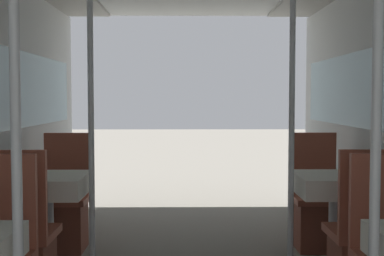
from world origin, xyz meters
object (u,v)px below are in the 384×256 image
object	(u,v)px
dining_table_right_1	(336,191)
chair_right_far_1	(316,214)
chair_left_near_1	(22,256)
chair_left_far_1	(65,214)
chair_right_near_1	(363,255)
support_pole_right_0	(376,140)
support_pole_left_0	(16,140)
dining_table_left_1	(46,191)
support_pole_left_1	(91,121)
support_pole_right_1	(292,121)

from	to	relation	value
dining_table_right_1	chair_right_far_1	xyz separation A→B (m)	(0.00, 0.59, -0.30)
chair_left_near_1	chair_left_far_1	size ratio (longest dim) A/B	1.00
chair_left_far_1	chair_right_near_1	distance (m)	2.43
support_pole_right_0	chair_right_near_1	world-z (taller)	support_pole_right_0
chair_left_near_1	chair_right_far_1	xyz separation A→B (m)	(2.13, 1.19, 0.00)
support_pole_left_0	chair_right_near_1	xyz separation A→B (m)	(1.79, 1.12, -0.81)
dining_table_left_1	chair_right_far_1	world-z (taller)	chair_right_far_1
support_pole_left_1	chair_right_near_1	world-z (taller)	support_pole_left_1
chair_left_far_1	chair_right_near_1	bearing A→B (deg)	150.84
chair_right_far_1	dining_table_left_1	bearing A→B (deg)	15.59
support_pole_left_1	support_pole_right_0	bearing A→B (deg)	-49.71
chair_left_near_1	chair_left_far_1	bearing A→B (deg)	90.00
support_pole_right_0	chair_right_far_1	size ratio (longest dim) A/B	2.28
support_pole_left_0	chair_right_far_1	bearing A→B (deg)	52.21
chair_right_far_1	chair_left_far_1	bearing A→B (deg)	0.00
support_pole_left_0	dining_table_left_1	distance (m)	1.82
chair_left_near_1	dining_table_right_1	distance (m)	2.23
chair_right_near_1	support_pole_right_0	bearing A→B (deg)	-106.62
support_pole_right_0	chair_left_near_1	bearing A→B (deg)	147.90
support_pole_left_1	chair_right_far_1	size ratio (longest dim) A/B	2.28
support_pole_left_1	chair_right_near_1	xyz separation A→B (m)	(1.79, -0.59, -0.81)
chair_left_near_1	support_pole_right_0	distance (m)	2.26
chair_right_near_1	support_pole_right_1	size ratio (longest dim) A/B	0.44
dining_table_left_1	chair_right_near_1	bearing A→B (deg)	-15.59
support_pole_right_0	support_pole_right_1	bearing A→B (deg)	90.00
support_pole_left_0	chair_left_near_1	bearing A→B (deg)	106.62
chair_left_far_1	support_pole_right_1	world-z (taller)	support_pole_right_1
support_pole_left_0	chair_left_far_1	distance (m)	2.47
chair_right_near_1	support_pole_right_1	distance (m)	1.06
support_pole_right_0	support_pole_right_1	distance (m)	1.72
support_pole_right_0	support_pole_right_1	world-z (taller)	same
support_pole_right_0	chair_right_near_1	xyz separation A→B (m)	(0.34, 1.12, -0.81)
support_pole_left_1	chair_right_far_1	world-z (taller)	support_pole_left_1
dining_table_left_1	chair_right_far_1	xyz separation A→B (m)	(2.13, 0.59, -0.30)
support_pole_left_1	chair_right_near_1	distance (m)	2.05
support_pole_right_1	chair_right_near_1	bearing A→B (deg)	-60.52
support_pole_left_0	support_pole_left_1	xyz separation A→B (m)	(0.00, 1.72, 0.00)
support_pole_right_0	dining_table_right_1	size ratio (longest dim) A/B	3.10
chair_right_near_1	chair_right_far_1	size ratio (longest dim) A/B	1.00
support_pole_left_0	dining_table_left_1	world-z (taller)	support_pole_left_0
chair_left_far_1	support_pole_left_1	world-z (taller)	support_pole_left_1
chair_left_far_1	chair_right_far_1	size ratio (longest dim) A/B	1.00
support_pole_right_0	support_pole_right_1	size ratio (longest dim) A/B	1.00
support_pole_left_1	dining_table_right_1	world-z (taller)	support_pole_left_1
support_pole_left_0	dining_table_right_1	xyz separation A→B (m)	(1.79, 1.72, -0.51)
dining_table_left_1	support_pole_right_0	xyz separation A→B (m)	(1.79, -1.72, 0.51)
dining_table_right_1	support_pole_right_1	distance (m)	0.61
chair_right_far_1	dining_table_right_1	bearing A→B (deg)	90.00
dining_table_left_1	chair_left_near_1	bearing A→B (deg)	-90.00
chair_left_near_1	chair_left_far_1	world-z (taller)	same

